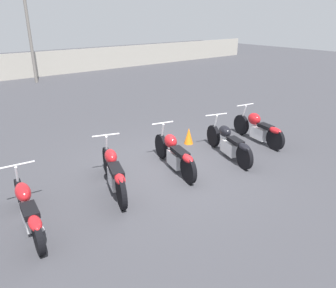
% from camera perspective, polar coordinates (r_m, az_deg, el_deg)
% --- Properties ---
extents(ground_plane, '(60.00, 60.00, 0.00)m').
position_cam_1_polar(ground_plane, '(8.06, 0.12, -4.35)').
color(ground_plane, '#38383D').
extents(fence_back, '(40.00, 0.04, 1.46)m').
position_cam_1_polar(fence_back, '(21.03, -26.54, 11.84)').
color(fence_back, '#9E998E').
rests_on(fence_back, ground_plane).
extents(motorcycle_slot_0, '(0.69, 2.18, 0.95)m').
position_cam_1_polar(motorcycle_slot_0, '(6.28, -23.26, -10.31)').
color(motorcycle_slot_0, black).
rests_on(motorcycle_slot_0, ground_plane).
extents(motorcycle_slot_1, '(0.91, 2.11, 1.04)m').
position_cam_1_polar(motorcycle_slot_1, '(7.02, -9.42, -4.85)').
color(motorcycle_slot_1, black).
rests_on(motorcycle_slot_1, ground_plane).
extents(motorcycle_slot_2, '(0.78, 2.12, 1.00)m').
position_cam_1_polar(motorcycle_slot_2, '(7.85, 1.17, -1.69)').
color(motorcycle_slot_2, black).
rests_on(motorcycle_slot_2, ground_plane).
extents(motorcycle_slot_3, '(0.92, 2.13, 0.98)m').
position_cam_1_polar(motorcycle_slot_3, '(8.70, 10.59, 0.21)').
color(motorcycle_slot_3, black).
rests_on(motorcycle_slot_3, ground_plane).
extents(motorcycle_slot_4, '(0.71, 2.06, 0.99)m').
position_cam_1_polar(motorcycle_slot_4, '(9.96, 15.48, 2.66)').
color(motorcycle_slot_4, black).
rests_on(motorcycle_slot_4, ground_plane).
extents(traffic_cone_near, '(0.27, 0.27, 0.48)m').
position_cam_1_polar(traffic_cone_near, '(9.54, 3.62, 1.42)').
color(traffic_cone_near, orange).
rests_on(traffic_cone_near, ground_plane).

